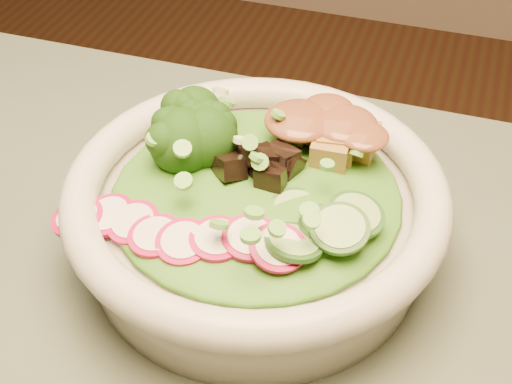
% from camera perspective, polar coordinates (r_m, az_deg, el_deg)
% --- Properties ---
extents(salad_bowl, '(0.28, 0.28, 0.08)m').
position_cam_1_polar(salad_bowl, '(0.52, 0.00, -1.66)').
color(salad_bowl, beige).
rests_on(salad_bowl, dining_table).
extents(lettuce_bed, '(0.21, 0.21, 0.02)m').
position_cam_1_polar(lettuce_bed, '(0.51, 0.00, 0.08)').
color(lettuce_bed, '#245E13').
rests_on(lettuce_bed, salad_bowl).
extents(broccoli_florets, '(0.10, 0.10, 0.05)m').
position_cam_1_polar(broccoli_florets, '(0.53, -5.17, 4.46)').
color(broccoli_florets, black).
rests_on(broccoli_florets, salad_bowl).
extents(radish_slices, '(0.12, 0.08, 0.02)m').
position_cam_1_polar(radish_slices, '(0.47, -5.52, -3.64)').
color(radish_slices, '#A80C41').
rests_on(radish_slices, salad_bowl).
extents(cucumber_slices, '(0.10, 0.10, 0.04)m').
position_cam_1_polar(cucumber_slices, '(0.47, 5.81, -2.58)').
color(cucumber_slices, '#89C06B').
rests_on(cucumber_slices, salad_bowl).
extents(mushroom_heap, '(0.10, 0.10, 0.04)m').
position_cam_1_polar(mushroom_heap, '(0.51, 0.98, 2.00)').
color(mushroom_heap, black).
rests_on(mushroom_heap, salad_bowl).
extents(tofu_cubes, '(0.11, 0.09, 0.04)m').
position_cam_1_polar(tofu_cubes, '(0.54, 4.94, 4.29)').
color(tofu_cubes, olive).
rests_on(tofu_cubes, salad_bowl).
extents(peanut_sauce, '(0.07, 0.06, 0.02)m').
position_cam_1_polar(peanut_sauce, '(0.53, 5.02, 5.44)').
color(peanut_sauce, brown).
rests_on(peanut_sauce, tofu_cubes).
extents(scallion_garnish, '(0.20, 0.20, 0.02)m').
position_cam_1_polar(scallion_garnish, '(0.49, 0.00, 2.26)').
color(scallion_garnish, '#65B33F').
rests_on(scallion_garnish, salad_bowl).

